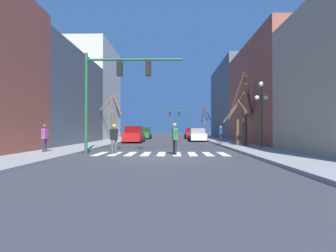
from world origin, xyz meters
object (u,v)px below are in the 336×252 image
at_px(car_parked_left_mid, 134,135).
at_px(street_tree_right_far, 244,113).
at_px(street_tree_left_mid, 113,117).
at_px(street_lamp_right_corner, 261,101).
at_px(traffic_signal_far, 181,116).
at_px(street_tree_left_near, 238,125).
at_px(car_parked_right_far, 192,134).
at_px(pedestrian_waiting_at_curb, 45,136).
at_px(pedestrian_on_left_sidewalk, 114,136).
at_px(pedestrian_near_right_corner, 175,136).
at_px(street_tree_right_mid, 205,124).
at_px(car_parked_right_mid, 144,134).
at_px(pedestrian_crossing_street, 221,132).
at_px(car_at_intersection, 197,135).
at_px(traffic_signal_near, 114,81).

xyz_separation_m(car_parked_left_mid, street_tree_right_far, (10.10, -6.59, 1.93)).
bearing_deg(street_tree_left_mid, street_lamp_right_corner, -42.33).
distance_m(traffic_signal_far, street_tree_left_near, 36.72).
xyz_separation_m(car_parked_right_far, street_tree_left_mid, (-9.89, -9.63, 2.09)).
bearing_deg(pedestrian_waiting_at_curb, pedestrian_on_left_sidewalk, 94.49).
distance_m(car_parked_right_far, pedestrian_near_right_corner, 25.60).
height_order(car_parked_left_mid, street_tree_left_near, street_tree_left_near).
relative_size(car_parked_right_far, street_tree_right_mid, 0.86).
distance_m(street_tree_left_near, street_tree_right_mid, 20.83).
distance_m(car_parked_right_mid, street_tree_right_far, 19.82).
bearing_deg(car_parked_right_far, car_parked_left_mid, 149.26).
bearing_deg(pedestrian_crossing_street, car_parked_right_mid, 68.11).
xyz_separation_m(pedestrian_near_right_corner, pedestrian_crossing_street, (4.85, 12.57, 0.04)).
relative_size(street_lamp_right_corner, pedestrian_on_left_sidewalk, 2.67).
bearing_deg(car_at_intersection, street_tree_right_far, -163.35).
relative_size(car_parked_right_mid, pedestrian_near_right_corner, 2.44).
bearing_deg(pedestrian_near_right_corner, pedestrian_crossing_street, -37.22).
relative_size(street_lamp_right_corner, pedestrian_crossing_street, 2.89).
bearing_deg(pedestrian_crossing_street, pedestrian_on_left_sidewalk, 174.89).
bearing_deg(street_tree_left_mid, pedestrian_crossing_street, -15.20).
height_order(street_tree_left_mid, street_tree_right_mid, street_tree_left_mid).
bearing_deg(street_tree_left_near, pedestrian_on_left_sidewalk, -143.88).
height_order(car_parked_left_mid, street_tree_right_mid, street_tree_right_mid).
bearing_deg(traffic_signal_far, street_tree_right_mid, -77.92).
height_order(car_parked_right_far, car_at_intersection, car_parked_right_far).
relative_size(traffic_signal_far, street_lamp_right_corner, 1.53).
distance_m(car_at_intersection, street_tree_right_far, 10.53).
bearing_deg(traffic_signal_near, pedestrian_near_right_corner, -9.75).
height_order(pedestrian_on_left_sidewalk, pedestrian_waiting_at_curb, pedestrian_on_left_sidewalk).
xyz_separation_m(car_parked_right_far, street_tree_left_near, (2.35, -19.02, 1.01)).
bearing_deg(street_tree_right_far, car_parked_left_mid, 146.86).
height_order(traffic_signal_far, car_parked_right_far, traffic_signal_far).
xyz_separation_m(traffic_signal_near, pedestrian_crossing_street, (8.47, 11.95, -3.19)).
xyz_separation_m(traffic_signal_near, pedestrian_waiting_at_curb, (-3.86, -0.50, -3.21)).
distance_m(traffic_signal_far, car_parked_right_far, 17.83).
distance_m(traffic_signal_near, street_lamp_right_corner, 10.27).
distance_m(car_parked_right_mid, car_at_intersection, 10.03).
bearing_deg(pedestrian_waiting_at_curb, street_tree_right_mid, 159.28).
xyz_separation_m(pedestrian_waiting_at_curb, street_tree_right_far, (13.24, 6.81, 1.67)).
bearing_deg(pedestrian_waiting_at_curb, street_lamp_right_corner, 108.76).
relative_size(street_tree_left_mid, street_tree_right_mid, 1.11).
relative_size(pedestrian_crossing_street, pedestrian_waiting_at_curb, 1.02).
height_order(traffic_signal_near, car_parked_left_mid, traffic_signal_near).
distance_m(pedestrian_waiting_at_curb, street_tree_left_mid, 15.81).
distance_m(street_lamp_right_corner, pedestrian_near_right_corner, 7.56).
height_order(car_at_intersection, pedestrian_waiting_at_curb, pedestrian_waiting_at_curb).
bearing_deg(traffic_signal_near, street_tree_left_near, 33.68).
height_order(car_parked_left_mid, pedestrian_waiting_at_curb, car_parked_left_mid).
height_order(traffic_signal_far, street_tree_left_near, traffic_signal_far).
distance_m(street_lamp_right_corner, street_tree_right_mid, 23.57).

